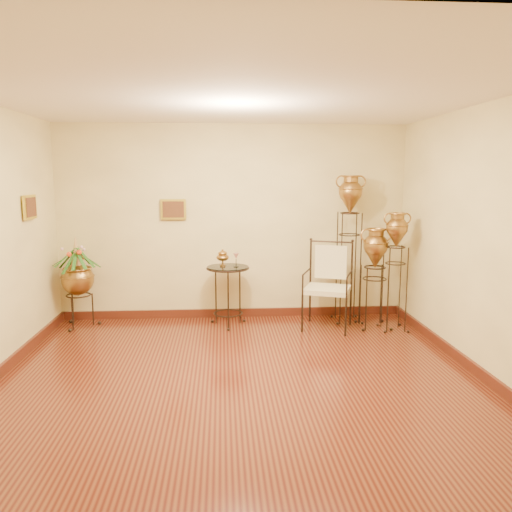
{
  "coord_description": "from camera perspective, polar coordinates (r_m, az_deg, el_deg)",
  "views": [
    {
      "loc": [
        -0.17,
        -4.71,
        2.06
      ],
      "look_at": [
        0.25,
        1.3,
        1.1
      ],
      "focal_mm": 35.0,
      "sensor_mm": 36.0,
      "label": 1
    }
  ],
  "objects": [
    {
      "name": "ground",
      "position": [
        5.15,
        -1.84,
        -14.56
      ],
      "size": [
        5.0,
        5.0,
        0.0
      ],
      "primitive_type": "plane",
      "color": "#612E17",
      "rests_on": "ground"
    },
    {
      "name": "room_shell",
      "position": [
        4.73,
        -2.02,
        5.08
      ],
      "size": [
        5.02,
        5.02,
        2.81
      ],
      "color": "beige",
      "rests_on": "ground"
    },
    {
      "name": "amphora_tall",
      "position": [
        7.16,
        10.57,
        1.0
      ],
      "size": [
        0.47,
        0.47,
        2.11
      ],
      "rotation": [
        0.0,
        0.0,
        -0.15
      ],
      "color": "black",
      "rests_on": "ground"
    },
    {
      "name": "amphora_mid",
      "position": [
        6.94,
        15.62,
        -1.62
      ],
      "size": [
        0.41,
        0.41,
        1.61
      ],
      "rotation": [
        0.0,
        0.0,
        0.16
      ],
      "color": "black",
      "rests_on": "ground"
    },
    {
      "name": "amphora_short",
      "position": [
        7.02,
        13.4,
        -2.4
      ],
      "size": [
        0.48,
        0.48,
        1.4
      ],
      "rotation": [
        0.0,
        0.0,
        -0.14
      ],
      "color": "black",
      "rests_on": "ground"
    },
    {
      "name": "planter_urn",
      "position": [
        7.27,
        -19.74,
        -2.1
      ],
      "size": [
        0.84,
        0.84,
        1.29
      ],
      "rotation": [
        0.0,
        0.0,
        -0.24
      ],
      "color": "black",
      "rests_on": "ground"
    },
    {
      "name": "armchair",
      "position": [
        6.84,
        8.18,
        -3.4
      ],
      "size": [
        0.85,
        0.82,
        1.19
      ],
      "rotation": [
        0.0,
        0.0,
        -0.37
      ],
      "color": "black",
      "rests_on": "ground"
    },
    {
      "name": "side_table",
      "position": [
        6.97,
        -3.23,
        -4.44
      ],
      "size": [
        0.7,
        0.7,
        1.06
      ],
      "rotation": [
        0.0,
        0.0,
        0.25
      ],
      "color": "black",
      "rests_on": "ground"
    }
  ]
}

